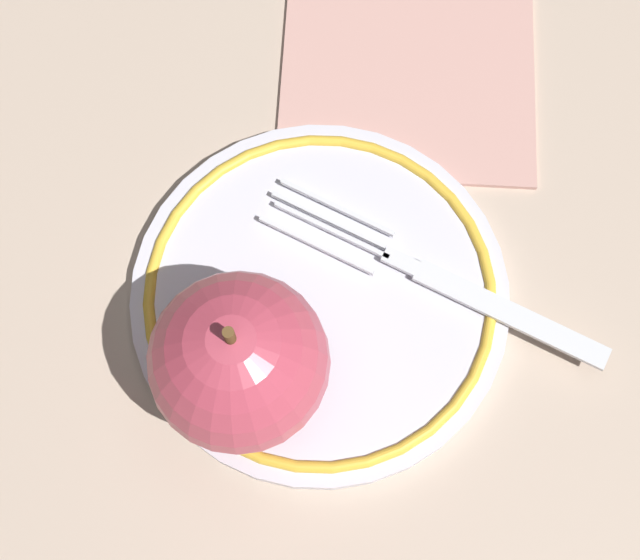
{
  "coord_description": "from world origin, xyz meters",
  "views": [
    {
      "loc": [
        -0.05,
        -0.15,
        0.45
      ],
      "look_at": [
        -0.01,
        -0.02,
        0.03
      ],
      "focal_mm": 50.0,
      "sensor_mm": 36.0,
      "label": 1
    }
  ],
  "objects_px": {
    "apple_red_whole": "(239,362)",
    "fork": "(443,282)",
    "napkin_folded": "(408,61)",
    "plate": "(320,296)"
  },
  "relations": [
    {
      "from": "apple_red_whole",
      "to": "fork",
      "type": "bearing_deg",
      "value": 12.26
    },
    {
      "from": "apple_red_whole",
      "to": "fork",
      "type": "height_order",
      "value": "apple_red_whole"
    },
    {
      "from": "apple_red_whole",
      "to": "napkin_folded",
      "type": "xyz_separation_m",
      "value": [
        0.13,
        0.16,
        -0.05
      ]
    },
    {
      "from": "plate",
      "to": "apple_red_whole",
      "type": "bearing_deg",
      "value": -143.24
    },
    {
      "from": "plate",
      "to": "apple_red_whole",
      "type": "height_order",
      "value": "apple_red_whole"
    },
    {
      "from": "fork",
      "to": "napkin_folded",
      "type": "distance_m",
      "value": 0.14
    },
    {
      "from": "plate",
      "to": "fork",
      "type": "relative_size",
      "value": 1.28
    },
    {
      "from": "fork",
      "to": "napkin_folded",
      "type": "relative_size",
      "value": 1.02
    },
    {
      "from": "fork",
      "to": "apple_red_whole",
      "type": "bearing_deg",
      "value": 54.51
    },
    {
      "from": "apple_red_whole",
      "to": "plate",
      "type": "bearing_deg",
      "value": 36.76
    }
  ]
}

